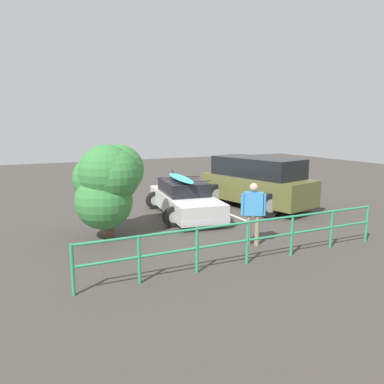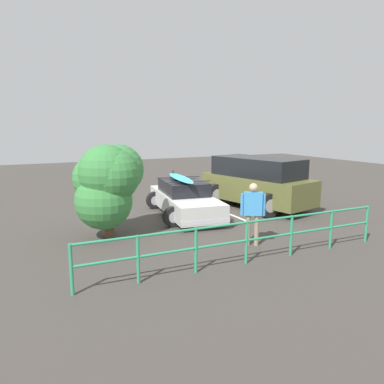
{
  "view_description": "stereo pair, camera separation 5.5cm",
  "coord_description": "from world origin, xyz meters",
  "px_view_note": "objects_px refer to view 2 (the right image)",
  "views": [
    {
      "loc": [
        5.81,
        11.63,
        3.23
      ],
      "look_at": [
        0.25,
        0.31,
        0.95
      ],
      "focal_mm": 35.0,
      "sensor_mm": 36.0,
      "label": 1
    },
    {
      "loc": [
        5.76,
        11.65,
        3.23
      ],
      "look_at": [
        0.25,
        0.31,
        0.95
      ],
      "focal_mm": 35.0,
      "sensor_mm": 36.0,
      "label": 2
    }
  ],
  "objects_px": {
    "sedan_car": "(184,199)",
    "bush_near_left": "(108,181)",
    "suv_car": "(257,182)",
    "person_bystander": "(253,208)"
  },
  "relations": [
    {
      "from": "person_bystander",
      "to": "suv_car",
      "type": "bearing_deg",
      "value": -126.76
    },
    {
      "from": "sedan_car",
      "to": "bush_near_left",
      "type": "distance_m",
      "value": 3.54
    },
    {
      "from": "person_bystander",
      "to": "bush_near_left",
      "type": "bearing_deg",
      "value": -37.35
    },
    {
      "from": "suv_car",
      "to": "person_bystander",
      "type": "height_order",
      "value": "suv_car"
    },
    {
      "from": "suv_car",
      "to": "person_bystander",
      "type": "distance_m",
      "value": 4.81
    },
    {
      "from": "sedan_car",
      "to": "bush_near_left",
      "type": "xyz_separation_m",
      "value": [
        3.05,
        1.45,
        1.04
      ]
    },
    {
      "from": "sedan_car",
      "to": "suv_car",
      "type": "height_order",
      "value": "suv_car"
    },
    {
      "from": "suv_car",
      "to": "bush_near_left",
      "type": "height_order",
      "value": "bush_near_left"
    },
    {
      "from": "person_bystander",
      "to": "bush_near_left",
      "type": "height_order",
      "value": "bush_near_left"
    },
    {
      "from": "person_bystander",
      "to": "bush_near_left",
      "type": "xyz_separation_m",
      "value": [
        3.26,
        -2.49,
        0.62
      ]
    }
  ]
}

